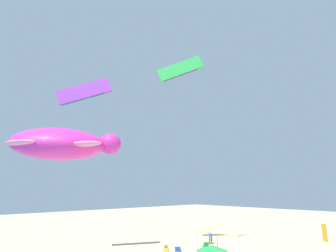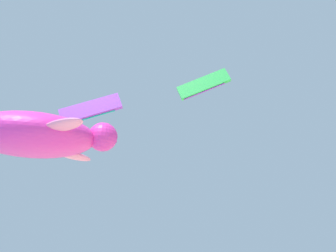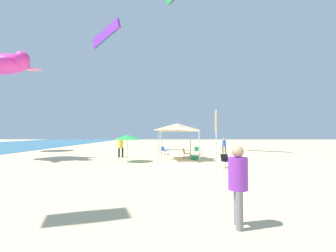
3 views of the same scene
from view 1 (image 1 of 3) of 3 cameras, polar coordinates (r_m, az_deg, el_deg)
canopy_tent at (r=23.25m, az=11.91°, el=-19.87°), size 3.82×3.21×2.91m
beach_umbrella at (r=19.52m, az=9.05°, el=-23.60°), size 2.02×2.02×2.01m
folding_chair_facing_ocean at (r=27.57m, az=7.77°, el=-23.29°), size 0.80×0.76×0.82m
folding_chair_right_of_tent at (r=25.41m, az=2.11°, el=-24.30°), size 0.79×0.81×0.82m
banner_flag at (r=21.92m, az=30.13°, el=-20.37°), size 0.36×0.06×3.36m
person_watching_sky at (r=30.90m, az=8.76°, el=-21.25°), size 0.38×0.43×1.60m
kite_parafoil_green at (r=29.90m, az=2.51°, el=11.62°), size 3.82×3.65×2.97m
kite_turtle_magenta at (r=13.98m, az=-21.10°, el=-3.53°), size 5.29×5.36×2.07m
kite_parafoil_purple at (r=26.07m, az=-16.94°, el=6.74°), size 3.10×4.16×2.93m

